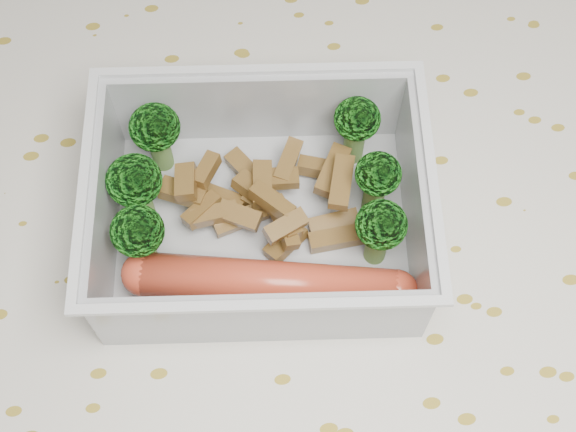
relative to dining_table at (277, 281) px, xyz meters
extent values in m
cube|color=brown|center=(0.00, 0.00, 0.06)|extent=(1.40, 0.90, 0.04)
cube|color=silver|center=(0.00, 0.00, 0.09)|extent=(1.46, 0.96, 0.01)
cube|color=silver|center=(-0.01, 0.00, 0.09)|extent=(0.19, 0.15, 0.00)
cube|color=silver|center=(0.00, 0.06, 0.12)|extent=(0.18, 0.02, 0.06)
cube|color=silver|center=(-0.02, -0.07, 0.12)|extent=(0.18, 0.02, 0.06)
cube|color=silver|center=(0.08, -0.01, 0.12)|extent=(0.02, 0.13, 0.06)
cube|color=silver|center=(-0.09, 0.01, 0.12)|extent=(0.02, 0.13, 0.06)
cube|color=silver|center=(0.00, 0.07, 0.15)|extent=(0.19, 0.03, 0.00)
cube|color=silver|center=(-0.02, -0.07, 0.15)|extent=(0.19, 0.03, 0.00)
cube|color=silver|center=(0.08, -0.01, 0.15)|extent=(0.02, 0.13, 0.00)
cube|color=silver|center=(-0.10, 0.01, 0.15)|extent=(0.02, 0.13, 0.00)
cylinder|color=#608C3F|center=(-0.06, 0.05, 0.11)|extent=(0.01, 0.01, 0.03)
ellipsoid|color=#218317|center=(-0.06, 0.05, 0.13)|extent=(0.03, 0.03, 0.03)
cylinder|color=#608C3F|center=(0.05, 0.04, 0.11)|extent=(0.01, 0.01, 0.03)
ellipsoid|color=#218317|center=(0.05, 0.04, 0.13)|extent=(0.03, 0.03, 0.02)
cylinder|color=#608C3F|center=(-0.08, 0.02, 0.11)|extent=(0.01, 0.01, 0.03)
ellipsoid|color=#218317|center=(-0.08, 0.02, 0.13)|extent=(0.03, 0.03, 0.03)
cylinder|color=#608C3F|center=(0.06, 0.00, 0.11)|extent=(0.01, 0.01, 0.03)
ellipsoid|color=#218317|center=(0.06, 0.00, 0.13)|extent=(0.03, 0.03, 0.02)
cylinder|color=#608C3F|center=(-0.07, -0.01, 0.11)|extent=(0.01, 0.01, 0.03)
ellipsoid|color=#218317|center=(-0.07, -0.01, 0.13)|extent=(0.03, 0.03, 0.02)
cylinder|color=#608C3F|center=(0.05, -0.03, 0.11)|extent=(0.01, 0.01, 0.03)
ellipsoid|color=#218317|center=(0.05, -0.03, 0.13)|extent=(0.03, 0.03, 0.02)
cube|color=olive|center=(0.00, 0.02, 0.11)|extent=(0.01, 0.03, 0.01)
cube|color=olive|center=(-0.05, 0.02, 0.11)|extent=(0.03, 0.02, 0.01)
cube|color=olive|center=(-0.03, 0.02, 0.10)|extent=(0.03, 0.02, 0.01)
cube|color=olive|center=(0.01, 0.03, 0.11)|extent=(0.02, 0.03, 0.01)
cube|color=olive|center=(0.01, -0.02, 0.11)|extent=(0.01, 0.02, 0.01)
cube|color=olive|center=(-0.02, 0.00, 0.11)|extent=(0.03, 0.02, 0.01)
cube|color=olive|center=(-0.01, 0.02, 0.10)|extent=(0.03, 0.03, 0.01)
cube|color=olive|center=(0.00, 0.02, 0.11)|extent=(0.03, 0.01, 0.01)
cube|color=olive|center=(-0.04, 0.03, 0.12)|extent=(0.02, 0.02, 0.01)
cube|color=olive|center=(-0.04, 0.01, 0.11)|extent=(0.03, 0.02, 0.01)
cube|color=olive|center=(-0.01, 0.03, 0.10)|extent=(0.03, 0.03, 0.01)
cube|color=olive|center=(0.00, -0.02, 0.10)|extent=(0.03, 0.03, 0.01)
cube|color=olive|center=(0.00, -0.01, 0.11)|extent=(0.02, 0.03, 0.01)
cube|color=olive|center=(-0.01, 0.01, 0.11)|extent=(0.03, 0.03, 0.01)
cube|color=olive|center=(0.03, 0.03, 0.10)|extent=(0.03, 0.02, 0.01)
cube|color=olive|center=(0.04, 0.02, 0.11)|extent=(0.03, 0.03, 0.01)
cube|color=olive|center=(-0.03, 0.00, 0.11)|extent=(0.03, 0.01, 0.01)
cube|color=olive|center=(0.04, 0.01, 0.12)|extent=(0.02, 0.03, 0.01)
cube|color=olive|center=(-0.05, 0.02, 0.12)|extent=(0.01, 0.02, 0.01)
cube|color=olive|center=(0.03, -0.01, 0.10)|extent=(0.03, 0.02, 0.01)
cube|color=olive|center=(0.00, 0.00, 0.12)|extent=(0.03, 0.03, 0.01)
cube|color=olive|center=(-0.02, 0.00, 0.10)|extent=(0.03, 0.02, 0.01)
cube|color=olive|center=(0.00, -0.02, 0.12)|extent=(0.03, 0.02, 0.01)
cube|color=olive|center=(0.03, -0.02, 0.10)|extent=(0.03, 0.01, 0.01)
cylinder|color=#C64127|center=(-0.01, -0.04, 0.11)|extent=(0.14, 0.05, 0.02)
sphere|color=#C64127|center=(0.06, -0.06, 0.11)|extent=(0.02, 0.02, 0.02)
sphere|color=#C64127|center=(-0.08, -0.03, 0.11)|extent=(0.02, 0.02, 0.02)
camera|label=1|loc=(-0.02, -0.21, 0.52)|focal=50.00mm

